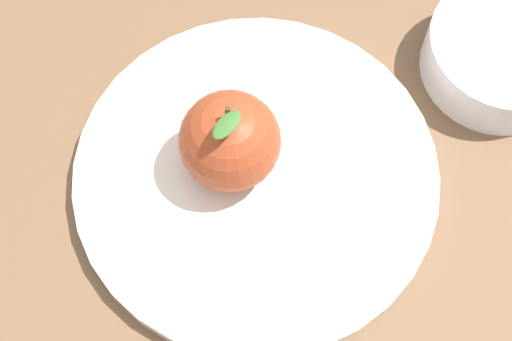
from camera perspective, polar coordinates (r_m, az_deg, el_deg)
The scene contains 4 objects.
ground_plane at distance 0.57m, azimuth 1.89°, elevation -3.20°, with size 2.40×2.40×0.00m, color brown.
dinner_plate at distance 0.57m, azimuth -0.00°, elevation -0.40°, with size 0.27×0.27×0.02m.
apple at distance 0.53m, azimuth -1.94°, elevation 2.17°, with size 0.07×0.07×0.08m.
side_bowl at distance 0.63m, azimuth 17.81°, elevation 8.36°, with size 0.12×0.12×0.04m.
Camera 1 is at (0.20, -0.01, 0.54)m, focal length 54.36 mm.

